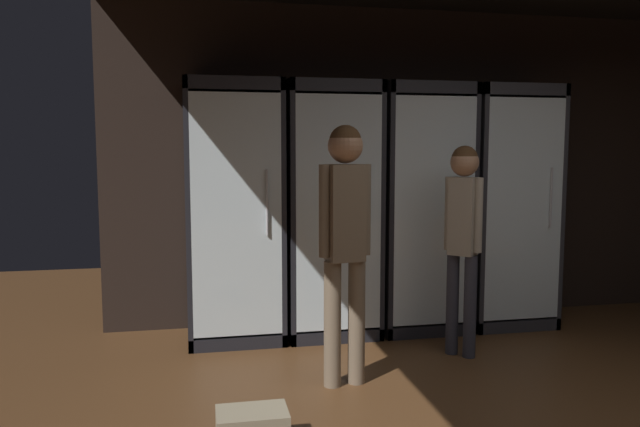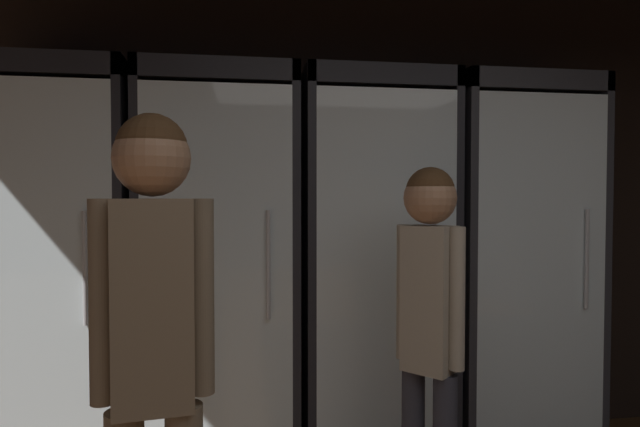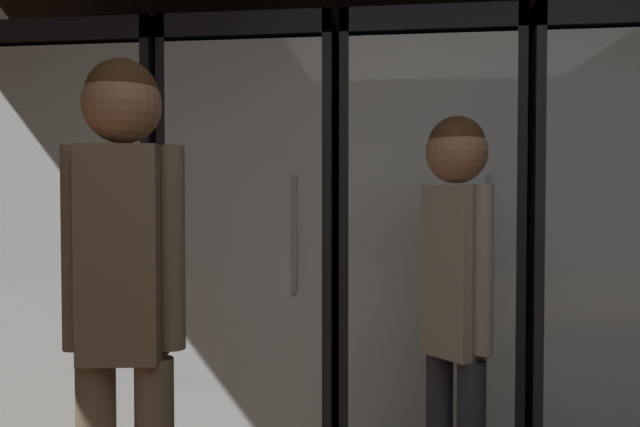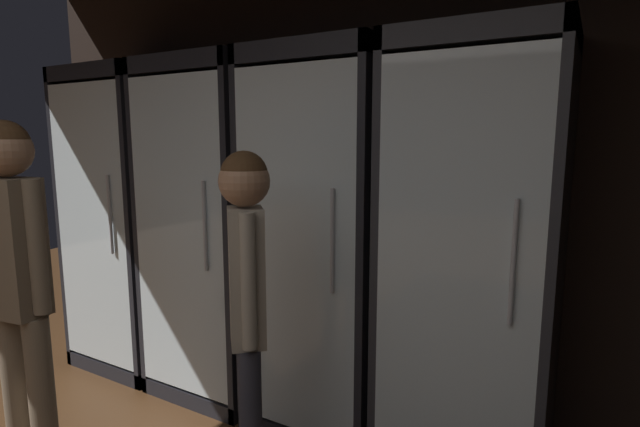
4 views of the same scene
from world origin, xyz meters
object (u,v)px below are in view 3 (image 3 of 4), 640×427
object	(u,v)px
shopper_near	(124,284)
shopper_far	(456,285)
cooler_center	(425,257)
cooler_left	(262,255)
cooler_far_left	(108,253)
cooler_right	(599,259)

from	to	relation	value
shopper_near	shopper_far	size ratio (longest dim) A/B	1.08
cooler_center	shopper_near	size ratio (longest dim) A/B	1.23
cooler_center	shopper_far	world-z (taller)	cooler_center
shopper_far	cooler_left	bearing A→B (deg)	136.01
cooler_center	shopper_far	bearing A→B (deg)	-86.54
cooler_far_left	cooler_right	bearing A→B (deg)	0.06
cooler_far_left	cooler_left	xyz separation A→B (m)	(0.80, 0.00, -0.00)
cooler_right	shopper_near	distance (m)	2.12
cooler_right	shopper_far	bearing A→B (deg)	-132.42
cooler_left	shopper_near	world-z (taller)	cooler_left
cooler_far_left	cooler_center	bearing A→B (deg)	0.10
cooler_left	cooler_right	world-z (taller)	same
cooler_right	shopper_far	distance (m)	1.11
cooler_left	cooler_right	xyz separation A→B (m)	(1.59, 0.00, -0.00)
cooler_center	cooler_far_left	bearing A→B (deg)	-179.90
cooler_center	shopper_near	xyz separation A→B (m)	(-0.95, -1.20, 0.03)
cooler_left	shopper_near	bearing A→B (deg)	-97.17
cooler_far_left	cooler_center	xyz separation A→B (m)	(1.59, 0.00, -0.00)
cooler_center	cooler_right	xyz separation A→B (m)	(0.80, -0.00, 0.00)
cooler_left	shopper_far	bearing A→B (deg)	-43.99
cooler_far_left	cooler_right	xyz separation A→B (m)	(2.39, 0.00, -0.00)
cooler_right	shopper_far	size ratio (longest dim) A/B	1.33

